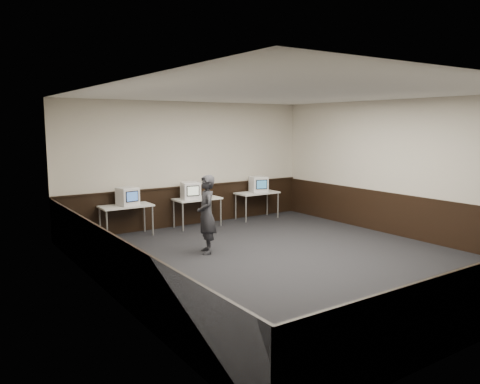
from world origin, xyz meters
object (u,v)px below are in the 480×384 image
(desk_left, at_px, (126,208))
(emac_center, at_px, (191,191))
(emac_left, at_px, (128,196))
(desk_right, at_px, (257,195))
(emac_right, at_px, (259,184))
(desk_center, at_px, (197,201))
(person, at_px, (207,214))

(desk_left, bearing_deg, emac_center, -1.16)
(emac_left, bearing_deg, emac_center, -7.81)
(desk_right, height_order, emac_right, emac_right)
(emac_left, xyz_separation_m, emac_center, (1.65, -0.01, 0.01))
(desk_left, relative_size, emac_center, 2.25)
(emac_right, bearing_deg, desk_center, -165.04)
(desk_right, bearing_deg, desk_center, 180.00)
(emac_right, distance_m, person, 3.77)
(desk_center, xyz_separation_m, person, (-1.05, -2.28, 0.13))
(desk_right, bearing_deg, emac_right, 0.73)
(desk_center, relative_size, desk_right, 1.00)
(desk_center, bearing_deg, emac_center, -170.79)
(emac_left, xyz_separation_m, person, (0.82, -2.26, -0.16))
(desk_left, distance_m, emac_left, 0.28)
(desk_left, xyz_separation_m, desk_center, (1.90, 0.00, 0.00))
(desk_left, bearing_deg, emac_left, -30.98)
(desk_left, xyz_separation_m, emac_center, (1.69, -0.03, 0.29))
(desk_left, height_order, desk_center, same)
(person, bearing_deg, desk_right, 147.17)
(desk_center, height_order, desk_right, same)
(desk_left, height_order, emac_right, emac_right)
(emac_center, height_order, emac_right, emac_right)
(emac_left, relative_size, emac_right, 0.90)
(emac_left, relative_size, person, 0.31)
(emac_left, distance_m, emac_center, 1.65)
(emac_center, bearing_deg, person, -98.55)
(desk_center, distance_m, desk_right, 1.90)
(person, bearing_deg, desk_left, -140.02)
(desk_center, distance_m, emac_right, 1.97)
(desk_left, height_order, desk_right, same)
(desk_left, bearing_deg, desk_center, 0.00)
(desk_left, xyz_separation_m, desk_right, (3.80, 0.00, 0.00))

